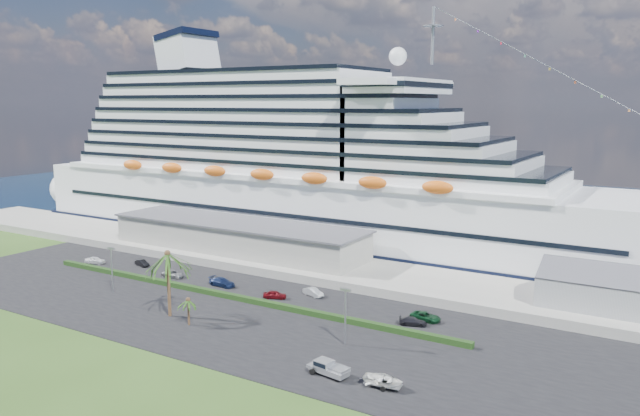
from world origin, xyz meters
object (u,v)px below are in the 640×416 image
Objects in this scene: cruise_ship at (308,173)px; boat_trailer at (383,380)px; parked_car_3 at (222,282)px; pickup_truck at (328,367)px.

cruise_ship is 33.14× the size of boat_trailer.
parked_car_3 is 43.08m from pickup_truck.
cruise_ship is 33.99× the size of pickup_truck.
boat_trailer is at bearing 2.87° from pickup_truck.
pickup_truck is (36.48, -22.91, 0.26)m from parked_car_3.
boat_trailer is (7.47, 0.37, 0.03)m from pickup_truck.
pickup_truck reaches higher than parked_car_3.
cruise_ship is 80.99m from pickup_truck.
boat_trailer is at bearing -51.56° from cruise_ship.
parked_car_3 is at bearing 147.87° from pickup_truck.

